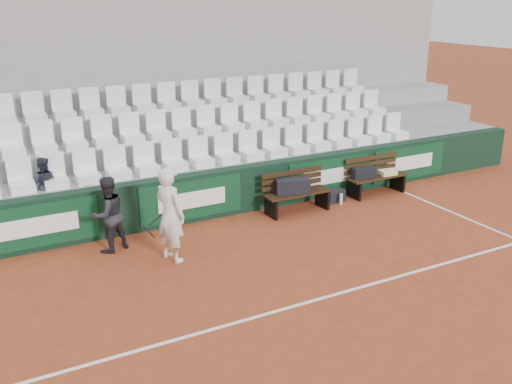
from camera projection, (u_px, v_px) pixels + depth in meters
name	position (u px, v px, depth m)	size (l,w,h in m)	color
ground	(300.00, 305.00, 8.67)	(80.00, 80.00, 0.00)	#933E21
court_baseline	(300.00, 305.00, 8.66)	(18.00, 0.06, 0.01)	white
back_barrier	(201.00, 196.00, 11.86)	(18.00, 0.34, 1.00)	black
grandstand_tier_front	(187.00, 188.00, 12.36)	(18.00, 0.95, 1.00)	gray
grandstand_tier_mid	(171.00, 167.00, 13.08)	(18.00, 0.95, 1.45)	gray
grandstand_tier_back	(157.00, 148.00, 13.80)	(18.00, 0.95, 1.90)	#969694
grandstand_rear_wall	(146.00, 93.00, 13.91)	(18.00, 0.30, 4.40)	gray
seat_row_front	(188.00, 153.00, 11.95)	(11.90, 0.44, 0.63)	white
seat_row_mid	(172.00, 124.00, 12.60)	(11.90, 0.44, 0.63)	white
seat_row_back	(157.00, 97.00, 13.24)	(11.90, 0.44, 0.63)	silver
bench_left	(297.00, 202.00, 12.32)	(1.50, 0.56, 0.45)	black
bench_right	(376.00, 185.00, 13.43)	(1.50, 0.56, 0.45)	#321F0F
sports_bag_left	(293.00, 186.00, 12.16)	(0.72, 0.31, 0.31)	black
sports_bag_right	(364.00, 173.00, 13.16)	(0.54, 0.25, 0.25)	black
towel	(387.00, 172.00, 13.43)	(0.39, 0.28, 0.11)	beige
sports_bag_ground	(334.00, 196.00, 12.98)	(0.45, 0.27, 0.27)	black
water_bottle_near	(275.00, 206.00, 12.36)	(0.07, 0.07, 0.24)	silver
water_bottle_far	(341.00, 199.00, 12.79)	(0.07, 0.07, 0.25)	silver
tennis_player	(170.00, 215.00, 9.88)	(0.81, 0.74, 1.71)	silver
ball_kid	(108.00, 214.00, 10.29)	(0.69, 0.54, 1.42)	black
spectator_c	(41.00, 161.00, 10.63)	(0.51, 0.40, 1.05)	#1F242F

